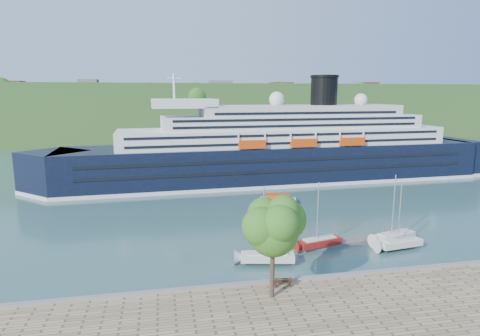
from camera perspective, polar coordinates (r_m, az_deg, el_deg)
name	(u,v)px	position (r m, az deg, el deg)	size (l,w,h in m)	color
ground	(322,286)	(44.52, 11.57, -16.12)	(400.00, 400.00, 0.00)	#2E5351
far_hillside	(197,112)	(182.44, -6.14, 7.96)	(400.00, 50.00, 24.00)	#345C25
quay_coping	(323,277)	(43.85, 11.73, -14.88)	(220.00, 0.50, 0.30)	slate
cruise_ship	(276,129)	(91.13, 5.18, 5.56)	(107.26, 15.62, 24.09)	black
park_bench	(283,281)	(41.34, 6.11, -15.70)	(1.79, 0.73, 1.15)	#3F2212
promenade_tree	(273,243)	(37.51, 4.68, -10.61)	(6.40, 6.40, 10.60)	#2D6119
floating_pontoon	(323,245)	(54.87, 11.67, -10.65)	(17.54, 2.14, 0.39)	slate
sailboat_white_near	(268,228)	(47.03, 3.98, -8.54)	(6.92, 1.92, 8.94)	silver
sailboat_red	(320,217)	(52.82, 11.37, -6.86)	(6.54, 1.82, 8.44)	maroon
sailboat_white_far	(396,211)	(57.40, 21.28, -5.70)	(6.95, 1.93, 8.98)	silver
tender_launch	(278,199)	(73.72, 5.42, -4.41)	(6.50, 2.22, 1.80)	#D03F0C
sailboat_extra	(402,218)	(55.45, 22.06, -6.63)	(6.50, 1.81, 8.40)	silver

